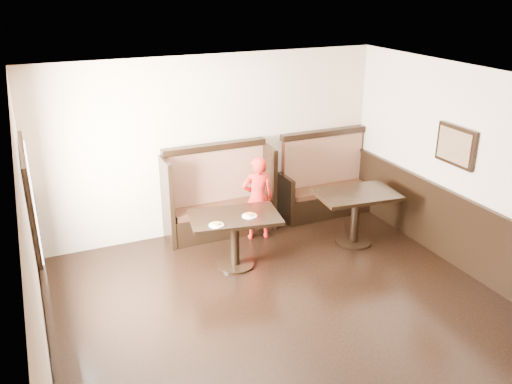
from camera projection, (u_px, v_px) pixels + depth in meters
ground at (323, 351)px, 5.99m from camera, size 7.00×7.00×0.00m
room_shell at (288, 292)px, 5.87m from camera, size 7.00×7.00×7.00m
booth_main at (219, 202)px, 8.60m from camera, size 1.75×0.72×1.45m
booth_neighbor at (325, 187)px, 9.34m from camera, size 1.65×0.72×1.45m
table_main at (235, 227)px, 7.54m from camera, size 1.35×0.97×0.79m
table_neighbor at (356, 206)px, 8.21m from camera, size 1.27×0.90×0.83m
child at (258, 198)px, 8.35m from camera, size 0.55×0.42×1.34m
pizza_plate_left at (216, 224)px, 7.17m from camera, size 0.20×0.20×0.04m
pizza_plate_right at (250, 215)px, 7.44m from camera, size 0.21×0.21×0.04m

